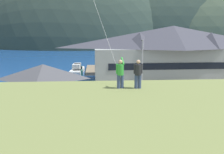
{
  "coord_description": "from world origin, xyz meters",
  "views": [
    {
      "loc": [
        -2.25,
        -21.29,
        9.49
      ],
      "look_at": [
        -0.32,
        9.0,
        3.24
      ],
      "focal_mm": 38.24,
      "sensor_mm": 36.0,
      "label": 1
    }
  ],
  "objects": [
    {
      "name": "person_companion",
      "position": [
        0.21,
        -7.35,
        6.83
      ],
      "size": [
        0.55,
        0.4,
        1.74
      ],
      "color": "#384770",
      "rests_on": "grassy_hill_foreground"
    },
    {
      "name": "parked_car_front_row_silver",
      "position": [
        -8.37,
        0.14,
        1.06
      ],
      "size": [
        4.21,
        2.08,
        1.82
      ],
      "color": "silver",
      "rests_on": "parking_lot_pad"
    },
    {
      "name": "storage_shed_near_lot",
      "position": [
        -8.65,
        7.01,
        2.75
      ],
      "size": [
        8.14,
        5.75,
        5.3
      ],
      "color": "#338475",
      "rests_on": "ground"
    },
    {
      "name": "parked_car_mid_row_center",
      "position": [
        -3.68,
        0.2,
        1.06
      ],
      "size": [
        4.32,
        2.3,
        1.82
      ],
      "color": "navy",
      "rests_on": "parking_lot_pad"
    },
    {
      "name": "far_hill_east_peak",
      "position": [
        -2.05,
        121.3,
        0.0
      ],
      "size": [
        117.3,
        47.75,
        68.16
      ],
      "primitive_type": "ellipsoid",
      "color": "#334733",
      "rests_on": "ground"
    },
    {
      "name": "storage_shed_waterside",
      "position": [
        1.98,
        21.75,
        2.32
      ],
      "size": [
        6.56,
        6.32,
        4.46
      ],
      "color": "#756B5B",
      "rests_on": "ground"
    },
    {
      "name": "moored_boat_inner_slip",
      "position": [
        -6.38,
        29.46,
        0.72
      ],
      "size": [
        2.52,
        6.6,
        2.16
      ],
      "color": "#23564C",
      "rests_on": "ground"
    },
    {
      "name": "bay_water",
      "position": [
        0.0,
        60.0,
        0.01
      ],
      "size": [
        360.0,
        84.0,
        0.03
      ],
      "primitive_type": "cube",
      "color": "navy",
      "rests_on": "ground"
    },
    {
      "name": "wharf_dock",
      "position": [
        -3.02,
        31.19,
        0.35
      ],
      "size": [
        3.2,
        10.11,
        0.7
      ],
      "color": "#70604C",
      "rests_on": "ground"
    },
    {
      "name": "far_hill_west_ridge",
      "position": [
        -10.72,
        110.8,
        0.0
      ],
      "size": [
        99.37,
        61.19,
        84.83
      ],
      "primitive_type": "ellipsoid",
      "color": "#2D3D33",
      "rests_on": "ground"
    },
    {
      "name": "moored_boat_wharfside",
      "position": [
        -6.47,
        28.58,
        0.72
      ],
      "size": [
        2.78,
        7.06,
        2.16
      ],
      "color": "silver",
      "rests_on": "ground"
    },
    {
      "name": "parking_light_pole",
      "position": [
        3.9,
        10.55,
        4.57
      ],
      "size": [
        0.24,
        0.78,
        7.84
      ],
      "color": "#ADADB2",
      "rests_on": "parking_lot_pad"
    },
    {
      "name": "parking_lot_pad",
      "position": [
        0.0,
        5.0,
        0.05
      ],
      "size": [
        40.0,
        20.0,
        0.1
      ],
      "primitive_type": "cube",
      "color": "gray",
      "rests_on": "ground"
    },
    {
      "name": "harbor_lodge",
      "position": [
        11.35,
        20.83,
        5.23
      ],
      "size": [
        29.7,
        9.71,
        9.89
      ],
      "color": "#999E99",
      "rests_on": "ground"
    },
    {
      "name": "ground_plane",
      "position": [
        0.0,
        0.0,
        0.0
      ],
      "size": [
        600.0,
        600.0,
        0.0
      ],
      "primitive_type": "plane",
      "color": "#66604C"
    },
    {
      "name": "far_hill_center_saddle",
      "position": [
        49.01,
        112.07,
        0.0
      ],
      "size": [
        130.79,
        49.72,
        74.06
      ],
      "primitive_type": "ellipsoid",
      "color": "#2D3D33",
      "rests_on": "ground"
    },
    {
      "name": "parked_car_corner_spot",
      "position": [
        9.9,
        1.06,
        1.06
      ],
      "size": [
        4.35,
        2.36,
        1.82
      ],
      "color": "slate",
      "rests_on": "parking_lot_pad"
    },
    {
      "name": "far_hill_far_shoulder",
      "position": [
        70.0,
        117.73,
        0.0
      ],
      "size": [
        119.34,
        71.47,
        73.24
      ],
      "primitive_type": "ellipsoid",
      "color": "#42513D",
      "rests_on": "ground"
    },
    {
      "name": "person_kite_flyer",
      "position": [
        -0.85,
        -7.25,
        6.84
      ],
      "size": [
        0.52,
        0.69,
        1.86
      ],
      "color": "#384770",
      "rests_on": "grassy_hill_foreground"
    },
    {
      "name": "moored_boat_outer_mooring",
      "position": [
        0.66,
        33.98,
        0.72
      ],
      "size": [
        3.03,
        8.31,
        2.16
      ],
      "color": "#23564C",
      "rests_on": "ground"
    },
    {
      "name": "parked_car_front_row_end",
      "position": [
        5.48,
        6.04,
        1.06
      ],
      "size": [
        4.26,
        2.18,
        1.82
      ],
      "color": "#B28923",
      "rests_on": "parking_lot_pad"
    }
  ]
}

